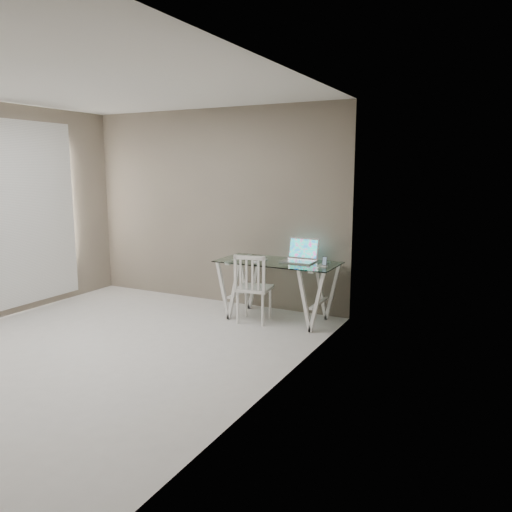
# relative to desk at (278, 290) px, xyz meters

# --- Properties ---
(room) EXTENTS (4.50, 4.52, 2.71)m
(room) POSITION_rel_desk_xyz_m (-1.26, -1.78, 1.33)
(room) COLOR beige
(room) RESTS_ON ground
(desk) EXTENTS (1.50, 0.70, 0.75)m
(desk) POSITION_rel_desk_xyz_m (0.00, 0.00, 0.00)
(desk) COLOR silver
(desk) RESTS_ON ground
(chair) EXTENTS (0.45, 0.45, 0.87)m
(chair) POSITION_rel_desk_xyz_m (-0.21, -0.27, 0.09)
(chair) COLOR white
(chair) RESTS_ON ground
(laptop) EXTENTS (0.40, 0.34, 0.28)m
(laptop) POSITION_rel_desk_xyz_m (0.24, 0.15, 0.43)
(laptop) COLOR #B9BABE
(laptop) RESTS_ON desk
(keyboard) EXTENTS (0.29, 0.12, 0.01)m
(keyboard) POSITION_rel_desk_xyz_m (-0.31, 0.00, 0.37)
(keyboard) COLOR silver
(keyboard) RESTS_ON desk
(mouse) EXTENTS (0.11, 0.06, 0.03)m
(mouse) POSITION_rel_desk_xyz_m (-0.17, -0.27, 0.38)
(mouse) COLOR white
(mouse) RESTS_ON desk
(phone_dock) EXTENTS (0.07, 0.07, 0.12)m
(phone_dock) POSITION_rel_desk_xyz_m (0.63, -0.06, 0.40)
(phone_dock) COLOR white
(phone_dock) RESTS_ON desk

